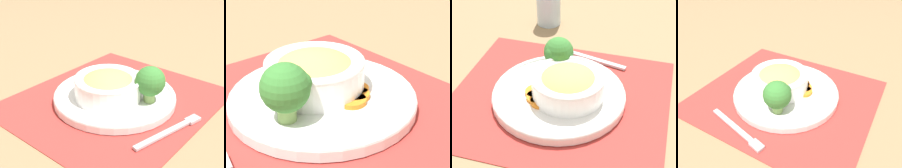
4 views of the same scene
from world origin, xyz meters
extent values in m
plane|color=#8C704C|center=(0.00, 0.00, 0.00)|extent=(4.00, 4.00, 0.00)
cube|color=#B2332D|center=(0.00, 0.00, 0.00)|extent=(0.48, 0.52, 0.00)
cylinder|color=white|center=(0.00, 0.00, 0.01)|extent=(0.29, 0.29, 0.02)
torus|color=white|center=(0.00, 0.00, 0.02)|extent=(0.29, 0.29, 0.01)
cylinder|color=white|center=(0.00, -0.02, 0.04)|extent=(0.16, 0.16, 0.05)
torus|color=white|center=(0.00, -0.02, 0.07)|extent=(0.16, 0.16, 0.01)
ellipsoid|color=#E0B75B|center=(0.00, -0.02, 0.06)|extent=(0.13, 0.13, 0.05)
cylinder|color=#84AD5B|center=(0.08, 0.03, 0.03)|extent=(0.03, 0.03, 0.02)
sphere|color=#387A33|center=(0.08, 0.03, 0.07)|extent=(0.07, 0.07, 0.07)
sphere|color=#387A33|center=(0.06, 0.04, 0.08)|extent=(0.03, 0.03, 0.03)
sphere|color=#387A33|center=(0.10, 0.03, 0.07)|extent=(0.03, 0.03, 0.03)
cylinder|color=orange|center=(-0.02, 0.05, 0.02)|extent=(0.04, 0.04, 0.01)
cylinder|color=orange|center=(-0.04, 0.04, 0.02)|extent=(0.04, 0.04, 0.01)
cylinder|color=orange|center=(-0.05, 0.02, 0.02)|extent=(0.04, 0.04, 0.01)
cylinder|color=orange|center=(-0.05, 0.00, 0.02)|extent=(0.04, 0.04, 0.01)
cube|color=#B7B7BC|center=(0.17, -0.02, 0.01)|extent=(0.03, 0.18, 0.01)
cube|color=#B7B7BC|center=(0.18, 0.06, 0.01)|extent=(0.02, 0.03, 0.01)
camera|label=1|loc=(0.47, -0.46, 0.38)|focal=50.00mm
camera|label=2|loc=(0.27, 0.43, 0.30)|focal=60.00mm
camera|label=3|loc=(-0.59, -0.26, 0.53)|focal=60.00mm
camera|label=4|loc=(0.39, 0.30, 0.39)|focal=35.00mm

